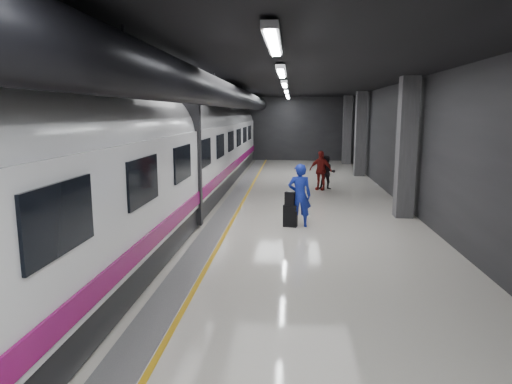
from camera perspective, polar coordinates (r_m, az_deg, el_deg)
name	(u,v)px	position (r m, az deg, el deg)	size (l,w,h in m)	color
ground	(260,229)	(13.42, 0.55, -4.66)	(40.00, 40.00, 0.00)	beige
platform_hall	(253,107)	(13.97, -0.35, 10.57)	(10.02, 40.02, 4.51)	black
train	(149,158)	(13.66, -13.19, 4.17)	(3.05, 38.00, 4.05)	black
traveler_main	(300,195)	(13.61, 5.47, -0.41)	(0.69, 0.45, 1.89)	#172EAF
suitcase_main	(290,216)	(13.68, 4.32, -2.97)	(0.41, 0.26, 0.67)	black
shoulder_bag	(290,198)	(13.54, 4.27, -0.81)	(0.30, 0.16, 0.39)	black
traveler_far_a	(327,173)	(20.48, 8.87, 2.41)	(0.73, 0.57, 1.50)	black
traveler_far_b	(321,170)	(20.34, 8.07, 2.71)	(1.02, 0.42, 1.74)	maroon
suitcase_far	(326,170)	(25.33, 8.70, 2.73)	(0.37, 0.24, 0.55)	black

